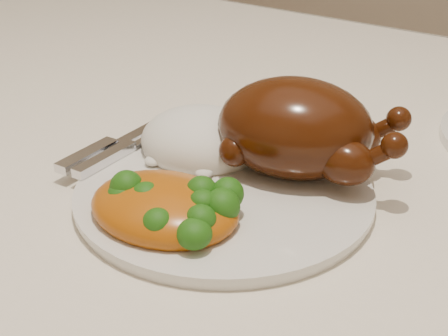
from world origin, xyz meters
The scene contains 7 objects.
dining_table centered at (0.00, 0.00, 0.67)m, with size 1.60×0.90×0.76m.
tablecloth centered at (0.00, 0.00, 0.74)m, with size 1.73×1.03×0.18m.
dinner_plate centered at (0.02, -0.13, 0.77)m, with size 0.26×0.26×0.01m, color white.
roast_chicken centered at (0.06, -0.07, 0.82)m, with size 0.19×0.15×0.09m.
rice_mound centered at (-0.04, -0.09, 0.79)m, with size 0.14×0.13×0.06m.
mac_and_cheese centered at (0.02, -0.20, 0.79)m, with size 0.14×0.11×0.05m.
cutlery centered at (-0.11, -0.14, 0.78)m, with size 0.04×0.18×0.01m.
Camera 1 is at (0.31, -0.53, 1.05)m, focal length 50.00 mm.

